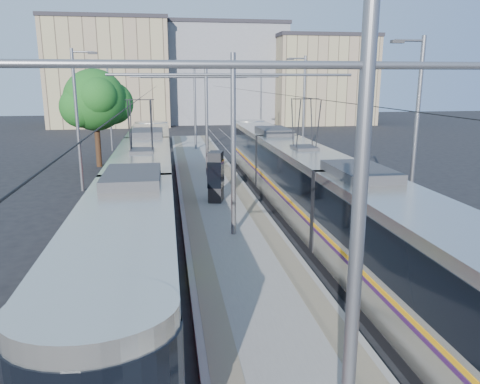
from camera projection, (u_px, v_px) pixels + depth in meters
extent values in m
plane|color=black|center=(281.00, 352.00, 11.17)|extent=(160.00, 160.00, 0.00)
cube|color=gray|center=(212.00, 188.00, 27.46)|extent=(4.00, 50.00, 0.30)
cube|color=gray|center=(187.00, 186.00, 27.21)|extent=(0.70, 50.00, 0.01)
cube|color=gray|center=(236.00, 184.00, 27.64)|extent=(0.70, 50.00, 0.01)
cube|color=gray|center=(137.00, 192.00, 26.85)|extent=(0.07, 70.00, 0.03)
cube|color=gray|center=(163.00, 192.00, 27.06)|extent=(0.07, 70.00, 0.03)
cube|color=gray|center=(260.00, 188.00, 27.93)|extent=(0.07, 70.00, 0.03)
cube|color=gray|center=(284.00, 187.00, 28.14)|extent=(0.07, 70.00, 0.03)
cube|color=black|center=(145.00, 220.00, 20.92)|extent=(2.30, 30.40, 0.40)
cube|color=beige|center=(144.00, 184.00, 20.53)|extent=(2.40, 28.80, 2.90)
cube|color=black|center=(143.00, 173.00, 20.42)|extent=(2.43, 28.80, 1.30)
cube|color=yellow|center=(144.00, 193.00, 20.63)|extent=(2.43, 28.80, 0.12)
cube|color=red|center=(145.00, 204.00, 20.74)|extent=(2.42, 28.80, 1.10)
cube|color=#2D2D30|center=(142.00, 148.00, 20.16)|extent=(1.68, 3.00, 0.30)
cube|color=black|center=(302.00, 214.00, 21.80)|extent=(2.30, 30.85, 0.40)
cube|color=beige|center=(303.00, 180.00, 21.41)|extent=(2.40, 29.25, 2.90)
cube|color=black|center=(304.00, 169.00, 21.30)|extent=(2.43, 29.25, 1.30)
cube|color=#FFA30D|center=(303.00, 188.00, 21.51)|extent=(2.43, 29.25, 0.12)
cube|color=#361345|center=(303.00, 192.00, 21.54)|extent=(2.43, 29.25, 0.10)
cube|color=#2D2D30|center=(304.00, 145.00, 21.04)|extent=(1.68, 3.00, 0.30)
cylinder|color=slate|center=(355.00, 268.00, 6.44)|extent=(0.20, 0.20, 7.00)
cylinder|color=slate|center=(368.00, 65.00, 5.80)|extent=(9.20, 0.10, 0.10)
cylinder|color=slate|center=(233.00, 147.00, 17.96)|extent=(0.20, 0.20, 7.00)
cylinder|color=slate|center=(233.00, 75.00, 17.33)|extent=(9.20, 0.10, 0.10)
cylinder|color=slate|center=(207.00, 121.00, 29.49)|extent=(0.20, 0.20, 7.00)
cylinder|color=slate|center=(206.00, 77.00, 28.86)|extent=(9.20, 0.10, 0.10)
cylinder|color=slate|center=(195.00, 109.00, 41.02)|extent=(0.20, 0.20, 7.00)
cylinder|color=slate|center=(194.00, 78.00, 40.38)|extent=(9.20, 0.10, 0.10)
cylinder|color=black|center=(145.00, 94.00, 25.66)|extent=(0.02, 70.00, 0.02)
cylinder|color=black|center=(273.00, 94.00, 26.74)|extent=(0.02, 70.00, 0.02)
cylinder|color=slate|center=(77.00, 122.00, 26.40)|extent=(0.18, 0.18, 8.00)
cube|color=#2D2D30|center=(92.00, 53.00, 25.69)|extent=(0.50, 0.22, 0.12)
cylinder|color=slate|center=(110.00, 106.00, 41.77)|extent=(0.18, 0.18, 8.00)
cube|color=#2D2D30|center=(120.00, 63.00, 41.06)|extent=(0.50, 0.22, 0.12)
cylinder|color=slate|center=(415.00, 138.00, 19.04)|extent=(0.18, 0.18, 8.00)
cube|color=#2D2D30|center=(397.00, 42.00, 18.00)|extent=(0.50, 0.22, 0.12)
cylinder|color=slate|center=(304.00, 112.00, 34.41)|extent=(0.18, 0.18, 8.00)
cube|color=#2D2D30|center=(290.00, 59.00, 33.37)|extent=(0.50, 0.22, 0.12)
cylinder|color=slate|center=(261.00, 102.00, 49.78)|extent=(0.18, 0.18, 8.00)
cube|color=#2D2D30|center=(251.00, 66.00, 48.73)|extent=(0.50, 0.22, 0.12)
cube|color=black|center=(216.00, 177.00, 23.57)|extent=(0.92, 1.23, 2.53)
cube|color=black|center=(216.00, 173.00, 23.53)|extent=(0.97, 1.28, 1.32)
cylinder|color=#382314|center=(98.00, 147.00, 34.57)|extent=(0.41, 0.41, 2.95)
sphere|color=#154C17|center=(95.00, 100.00, 33.77)|extent=(4.43, 4.43, 4.43)
sphere|color=#154C17|center=(112.00, 103.00, 34.71)|extent=(3.14, 3.14, 3.14)
cube|color=gray|center=(111.00, 75.00, 65.67)|extent=(16.00, 12.00, 13.95)
cube|color=#262328|center=(108.00, 20.00, 63.98)|extent=(16.32, 12.24, 0.50)
cube|color=gray|center=(221.00, 75.00, 71.92)|extent=(18.00, 14.00, 13.89)
cube|color=#262328|center=(220.00, 26.00, 70.23)|extent=(18.36, 14.28, 0.50)
cube|color=gray|center=(320.00, 82.00, 68.47)|extent=(14.00, 10.00, 12.02)
cube|color=#262328|center=(322.00, 37.00, 67.00)|extent=(14.28, 10.20, 0.50)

